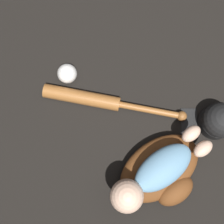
{
  "coord_description": "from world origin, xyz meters",
  "views": [
    {
      "loc": [
        0.23,
        0.04,
        1.2
      ],
      "look_at": [
        0.19,
        -0.18,
        0.07
      ],
      "focal_mm": 50.0,
      "sensor_mm": 36.0,
      "label": 1
    }
  ],
  "objects_px": {
    "baseball_bat": "(96,100)",
    "baseball": "(67,74)",
    "baby_figure": "(153,175)",
    "baseball_cap": "(218,121)",
    "baseball_glove": "(162,172)"
  },
  "relations": [
    {
      "from": "baseball_bat",
      "to": "baseball",
      "type": "relative_size",
      "value": 6.89
    },
    {
      "from": "baseball_glove",
      "to": "baseball",
      "type": "distance_m",
      "value": 0.52
    },
    {
      "from": "baseball_glove",
      "to": "baseball_bat",
      "type": "distance_m",
      "value": 0.37
    },
    {
      "from": "baseball_glove",
      "to": "baseball_cap",
      "type": "bearing_deg",
      "value": -150.16
    },
    {
      "from": "baby_figure",
      "to": "baseball_cap",
      "type": "bearing_deg",
      "value": -153.59
    },
    {
      "from": "baby_figure",
      "to": "baseball_bat",
      "type": "bearing_deg",
      "value": -66.36
    },
    {
      "from": "baseball_bat",
      "to": "baseball_cap",
      "type": "distance_m",
      "value": 0.47
    },
    {
      "from": "baby_figure",
      "to": "baseball_cap",
      "type": "distance_m",
      "value": 0.34
    },
    {
      "from": "baseball_bat",
      "to": "baseball_cap",
      "type": "xyz_separation_m",
      "value": [
        -0.43,
        0.17,
        0.03
      ]
    },
    {
      "from": "baseball_glove",
      "to": "baby_figure",
      "type": "bearing_deg",
      "value": 4.37
    },
    {
      "from": "baseball_glove",
      "to": "baseball",
      "type": "xyz_separation_m",
      "value": [
        0.28,
        -0.44,
        -0.01
      ]
    },
    {
      "from": "baseball_glove",
      "to": "baseball_cap",
      "type": "relative_size",
      "value": 1.83
    },
    {
      "from": "baseball_glove",
      "to": "baseball_cap",
      "type": "xyz_separation_m",
      "value": [
        -0.25,
        -0.14,
        0.01
      ]
    },
    {
      "from": "baby_figure",
      "to": "baseball_bat",
      "type": "relative_size",
      "value": 0.74
    },
    {
      "from": "baseball",
      "to": "baseball_glove",
      "type": "bearing_deg",
      "value": 122.24
    }
  ]
}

